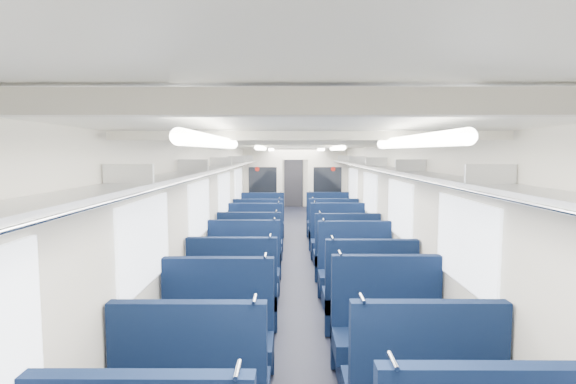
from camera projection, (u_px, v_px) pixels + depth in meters
floor at (296, 259)px, 9.16m from camera, size 2.80×18.00×0.01m
ceiling at (297, 145)px, 8.95m from camera, size 2.80×18.00×0.01m
wall_left at (228, 203)px, 9.06m from camera, size 0.02×18.00×2.35m
dado_left at (229, 243)px, 9.13m from camera, size 0.03×17.90×0.70m
wall_right at (365, 203)px, 9.04m from camera, size 0.02×18.00×2.35m
dado_right at (364, 243)px, 9.12m from camera, size 0.03×17.90×0.70m
wall_far at (294, 178)px, 18.02m from camera, size 2.80×0.02×2.35m
luggage_rack_left at (237, 163)px, 8.99m from camera, size 0.36×17.40×0.18m
luggage_rack_right at (357, 163)px, 8.97m from camera, size 0.36×17.40×0.18m
windows at (297, 193)px, 8.57m from camera, size 2.78×15.60×0.75m
ceiling_fittings at (297, 148)px, 8.69m from camera, size 2.70×16.06×0.11m
end_door at (294, 182)px, 17.97m from camera, size 0.75×0.06×2.00m
bulkhead at (295, 188)px, 12.09m from camera, size 2.80×0.10×2.35m
seat_6 at (216, 344)px, 4.24m from camera, size 1.09×0.60×1.21m
seat_7 at (388, 340)px, 4.34m from camera, size 1.09×0.60×1.21m
seat_8 at (234, 299)px, 5.55m from camera, size 1.09×0.60×1.21m
seat_9 at (368, 302)px, 5.43m from camera, size 1.09×0.60×1.21m
seat_10 at (243, 275)px, 6.62m from camera, size 1.09×0.60×1.21m
seat_11 at (355, 277)px, 6.52m from camera, size 1.09×0.60×1.21m
seat_12 at (250, 257)px, 7.79m from camera, size 1.09×0.60×1.21m
seat_13 at (346, 259)px, 7.64m from camera, size 1.09×0.60×1.21m
seat_14 at (255, 244)px, 8.84m from camera, size 1.09×0.60×1.21m
seat_15 at (338, 244)px, 8.88m from camera, size 1.09×0.60×1.21m
seat_16 at (259, 234)px, 9.93m from camera, size 1.09×0.60×1.21m
seat_17 at (333, 234)px, 10.01m from camera, size 1.09×0.60×1.21m
seat_18 at (262, 225)px, 11.15m from camera, size 1.09×0.60×1.21m
seat_19 at (328, 224)px, 11.30m from camera, size 1.09×0.60×1.21m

